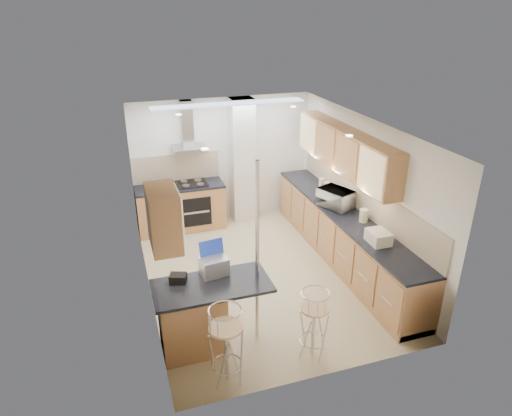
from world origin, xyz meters
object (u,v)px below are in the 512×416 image
object	(u,v)px
microwave	(336,198)
bar_stool_end	(314,324)
laptop	(214,266)
bread_bin	(378,237)
bar_stool_near	(226,345)

from	to	relation	value
microwave	bar_stool_end	distance (m)	2.73
laptop	bread_bin	world-z (taller)	laptop
microwave	bread_bin	world-z (taller)	microwave
laptop	bar_stool_end	distance (m)	1.45
laptop	bar_stool_end	xyz separation A→B (m)	(1.07, -0.78, -0.59)
microwave	bar_stool_near	world-z (taller)	microwave
laptop	bread_bin	bearing A→B (deg)	-5.56
laptop	bread_bin	distance (m)	2.49
microwave	bar_stool_near	size ratio (longest dim) A/B	0.57
bar_stool_near	bread_bin	bearing A→B (deg)	6.51
bar_stool_end	bread_bin	xyz separation A→B (m)	(1.41, 0.90, 0.54)
bar_stool_near	bar_stool_end	xyz separation A→B (m)	(1.15, 0.09, -0.04)
bar_stool_near	bar_stool_end	bearing A→B (deg)	-9.97
laptop	bar_stool_near	bearing A→B (deg)	-103.45
bar_stool_near	bread_bin	size ratio (longest dim) A/B	2.91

